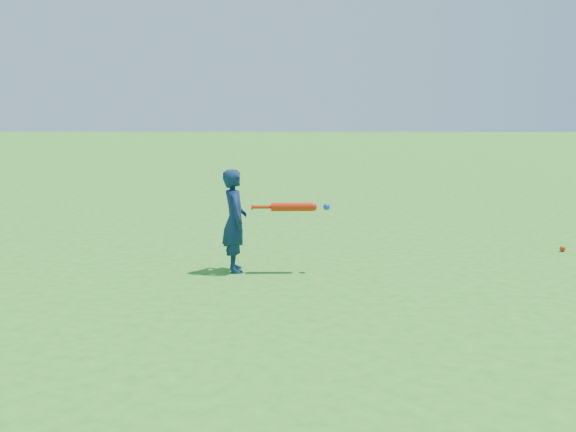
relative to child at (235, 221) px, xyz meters
name	(u,v)px	position (x,y,z in m)	size (l,w,h in m)	color
ground	(258,268)	(0.21, 0.12, -0.48)	(80.00, 80.00, 0.00)	#26771C
child	(235,221)	(0.00, 0.00, 0.00)	(0.35, 0.23, 0.97)	#0F2048
ground_ball_red	(563,249)	(3.45, 0.88, -0.45)	(0.06, 0.06, 0.06)	red
bat_swing	(295,207)	(0.57, -0.03, 0.13)	(0.73, 0.10, 0.08)	red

